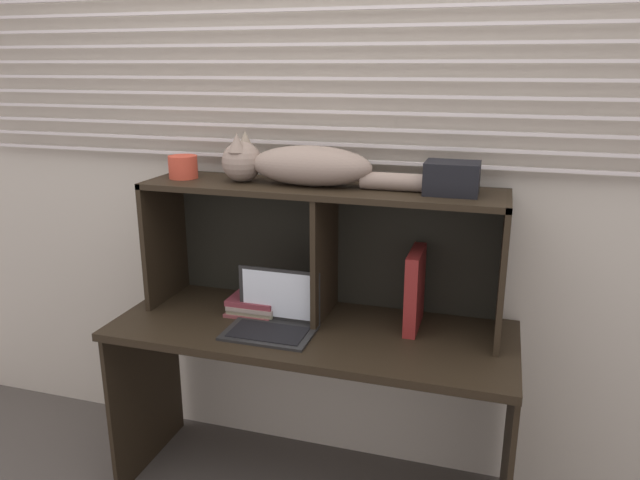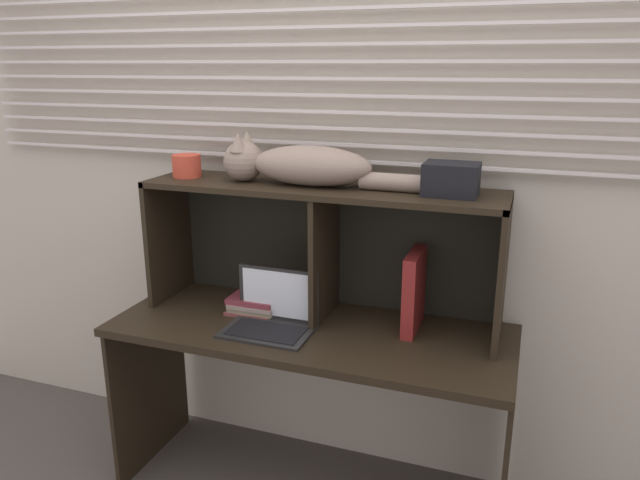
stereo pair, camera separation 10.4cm
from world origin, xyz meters
name	(u,v)px [view 2 (the right image)]	position (x,y,z in m)	size (l,w,h in m)	color
back_panel_with_blinds	(338,168)	(0.00, 0.55, 1.26)	(4.40, 0.08, 2.50)	beige
desk	(310,360)	(0.00, 0.22, 0.58)	(1.48, 0.57, 0.72)	black
hutch_shelf_unit	(324,227)	(0.00, 0.37, 1.07)	(1.34, 0.32, 0.51)	black
cat	(299,165)	(-0.08, 0.34, 1.30)	(0.79, 0.18, 0.18)	gray
laptop	(271,317)	(-0.13, 0.17, 0.76)	(0.32, 0.22, 0.21)	black
binder_upright	(414,291)	(0.36, 0.34, 0.87)	(0.05, 0.22, 0.30)	maroon
book_stack	(261,299)	(-0.25, 0.34, 0.75)	(0.20, 0.26, 0.06)	brown
small_basket	(187,166)	(-0.56, 0.34, 1.27)	(0.11, 0.11, 0.09)	#C6432F
storage_box	(451,179)	(0.47, 0.34, 1.28)	(0.18, 0.14, 0.11)	black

